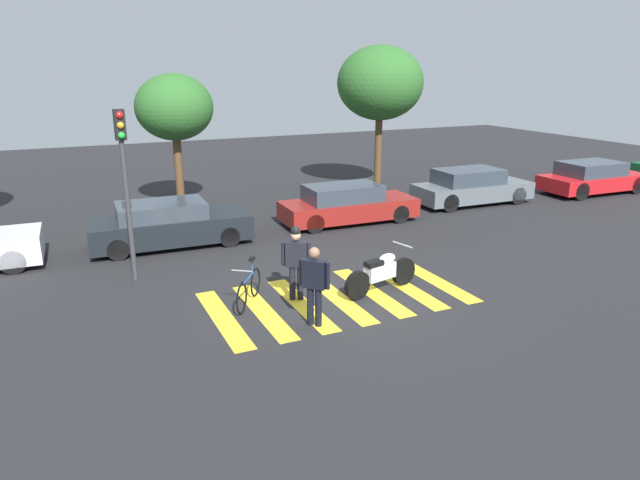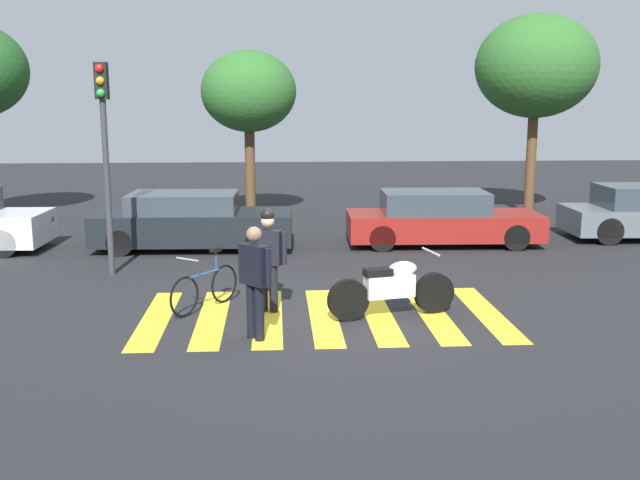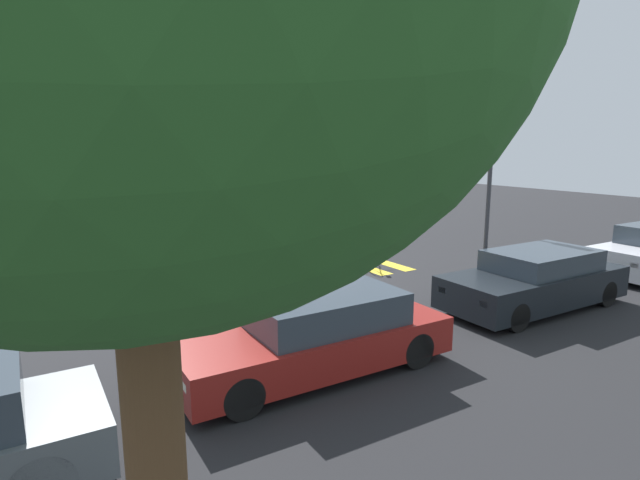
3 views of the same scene
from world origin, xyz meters
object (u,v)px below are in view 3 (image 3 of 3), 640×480
object	(u,v)px
police_motorcycle	(270,260)
car_maroon_wagon	(317,335)
traffic_light_pole	(489,177)
leaning_bicycle	(368,255)
officer_on_foot	(316,231)
car_black_suv	(535,280)
officer_by_motorcycle	(336,237)

from	to	relation	value
police_motorcycle	car_maroon_wagon	bearing A→B (deg)	69.91
police_motorcycle	traffic_light_pole	xyz separation A→B (m)	(-5.16, 3.21, 2.33)
police_motorcycle	leaning_bicycle	xyz separation A→B (m)	(-3.05, 0.61, -0.10)
officer_on_foot	car_maroon_wagon	xyz separation A→B (m)	(4.30, 6.82, -0.33)
car_maroon_wagon	leaning_bicycle	bearing A→B (deg)	-134.78
leaning_bicycle	car_maroon_wagon	distance (m)	7.35
leaning_bicycle	traffic_light_pole	size ratio (longest dim) A/B	0.33
police_motorcycle	traffic_light_pole	bearing A→B (deg)	148.11
car_black_suv	car_maroon_wagon	xyz separation A→B (m)	(5.96, 0.08, -0.01)
officer_on_foot	car_black_suv	world-z (taller)	officer_on_foot
traffic_light_pole	police_motorcycle	bearing A→B (deg)	-31.89
police_motorcycle	car_black_suv	size ratio (longest dim) A/B	0.46
leaning_bicycle	officer_on_foot	xyz separation A→B (m)	(0.88, -1.61, 0.59)
leaning_bicycle	police_motorcycle	bearing A→B (deg)	-11.30
car_black_suv	traffic_light_pole	size ratio (longest dim) A/B	1.12
traffic_light_pole	car_black_suv	bearing A→B (deg)	62.23
leaning_bicycle	officer_on_foot	size ratio (longest dim) A/B	0.82
police_motorcycle	car_maroon_wagon	world-z (taller)	car_maroon_wagon
officer_by_motorcycle	car_maroon_wagon	size ratio (longest dim) A/B	0.37
officer_by_motorcycle	car_maroon_wagon	distance (m)	6.82
police_motorcycle	traffic_light_pole	size ratio (longest dim) A/B	0.51
officer_on_foot	officer_by_motorcycle	distance (m)	1.41
officer_on_foot	car_maroon_wagon	world-z (taller)	officer_on_foot
officer_on_foot	officer_by_motorcycle	bearing A→B (deg)	82.62
leaning_bicycle	car_black_suv	distance (m)	5.20
officer_by_motorcycle	officer_on_foot	bearing A→B (deg)	-97.38
leaning_bicycle	officer_on_foot	bearing A→B (deg)	-61.39
car_maroon_wagon	car_black_suv	bearing A→B (deg)	-179.21
officer_by_motorcycle	traffic_light_pole	world-z (taller)	traffic_light_pole
officer_by_motorcycle	car_maroon_wagon	world-z (taller)	officer_by_motorcycle
leaning_bicycle	car_maroon_wagon	xyz separation A→B (m)	(5.18, 5.22, 0.25)
leaning_bicycle	traffic_light_pole	bearing A→B (deg)	129.12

